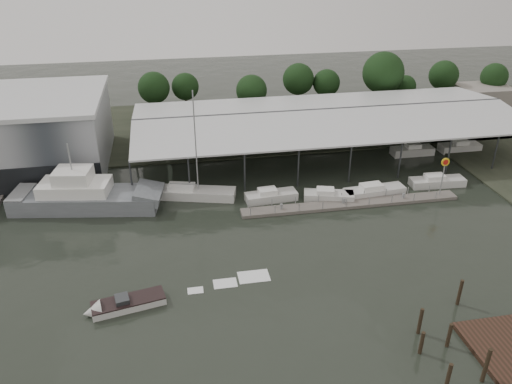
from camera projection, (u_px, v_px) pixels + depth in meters
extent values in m
plane|color=#222820|center=(246.00, 263.00, 51.69)|extent=(200.00, 200.00, 0.00)
cube|color=#34382A|center=(208.00, 127.00, 88.42)|extent=(140.00, 30.00, 0.30)
cube|color=#94989E|center=(19.00, 134.00, 71.21)|extent=(24.00, 20.00, 10.00)
cube|color=black|center=(5.00, 184.00, 63.78)|extent=(24.00, 0.30, 4.00)
cube|color=silver|center=(11.00, 99.00, 68.84)|extent=(24.50, 20.50, 0.60)
cube|color=#323537|center=(326.00, 109.00, 75.83)|extent=(58.00, 0.40, 0.30)
cylinder|color=#323537|center=(131.00, 180.00, 62.97)|extent=(0.24, 0.24, 5.50)
cylinder|color=#323537|center=(137.00, 121.00, 83.11)|extent=(0.24, 0.24, 5.50)
cylinder|color=#323537|center=(456.00, 103.00, 92.36)|extent=(0.24, 0.24, 5.50)
cube|color=slate|center=(351.00, 204.00, 62.75)|extent=(28.00, 2.00, 0.40)
cylinder|color=gray|center=(251.00, 212.00, 59.61)|extent=(0.10, 0.10, 1.20)
cylinder|color=gray|center=(443.00, 188.00, 65.33)|extent=(0.10, 0.10, 1.20)
cube|color=gray|center=(344.00, 201.00, 62.36)|extent=(0.30, 0.30, 0.70)
cylinder|color=gray|center=(442.00, 180.00, 63.61)|extent=(0.16, 0.16, 5.00)
cylinder|color=yellow|center=(445.00, 162.00, 62.47)|extent=(1.10, 0.12, 1.10)
cylinder|color=red|center=(446.00, 162.00, 62.41)|extent=(0.70, 0.05, 0.70)
cube|color=gray|center=(483.00, 96.00, 98.95)|extent=(10.00, 8.00, 4.00)
cube|color=slate|center=(86.00, 201.00, 61.95)|extent=(18.36, 7.90, 2.40)
cube|color=slate|center=(148.00, 193.00, 61.64)|extent=(4.12, 5.42, 1.84)
cube|color=white|center=(75.00, 188.00, 61.12)|extent=(8.92, 5.54, 1.80)
cube|color=white|center=(73.00, 176.00, 60.34)|extent=(4.79, 4.29, 1.61)
cylinder|color=gray|center=(70.00, 157.00, 59.25)|extent=(0.18, 0.18, 3.50)
cube|color=gray|center=(21.00, 192.00, 61.21)|extent=(2.89, 5.22, 0.15)
cube|color=silver|center=(195.00, 194.00, 64.52)|extent=(10.86, 5.24, 1.40)
cube|color=white|center=(181.00, 187.00, 64.24)|extent=(3.73, 2.61, 0.80)
cylinder|color=gray|center=(196.00, 143.00, 61.24)|extent=(0.16, 0.16, 13.13)
cylinder|color=gray|center=(183.00, 184.00, 63.98)|extent=(3.41, 1.02, 0.12)
cube|color=silver|center=(129.00, 304.00, 45.45)|extent=(6.80, 3.25, 0.90)
cone|color=silver|center=(92.00, 312.00, 44.40)|extent=(1.96, 2.28, 2.00)
cube|color=black|center=(128.00, 300.00, 45.27)|extent=(6.81, 3.31, 0.12)
cube|color=#323537|center=(122.00, 299.00, 44.98)|extent=(1.45, 1.61, 0.50)
cube|color=white|center=(195.00, 290.00, 47.66)|extent=(2.30, 1.50, 0.04)
cube|color=white|center=(225.00, 283.00, 48.65)|extent=(3.10, 2.00, 0.04)
cube|color=white|center=(254.00, 276.00, 49.63)|extent=(3.90, 2.50, 0.04)
cube|color=silver|center=(271.00, 197.00, 63.86)|extent=(6.77, 2.76, 1.10)
cube|color=white|center=(267.00, 191.00, 63.42)|extent=(2.44, 1.80, 0.70)
cube|color=silver|center=(329.00, 196.00, 63.90)|extent=(6.67, 3.75, 1.10)
cube|color=white|center=(325.00, 191.00, 63.45)|extent=(2.55, 2.12, 0.70)
cube|color=silver|center=(374.00, 192.00, 65.08)|extent=(8.26, 2.88, 1.10)
cube|color=white|center=(371.00, 187.00, 64.63)|extent=(2.96, 1.84, 0.70)
cube|color=silver|center=(437.00, 182.00, 67.62)|extent=(7.49, 2.53, 1.10)
cube|color=white|center=(435.00, 177.00, 67.18)|extent=(2.66, 1.72, 0.70)
cylinder|color=#2E2317|center=(449.00, 338.00, 40.81)|extent=(0.32, 0.32, 2.95)
cylinder|color=#2E2317|center=(485.00, 368.00, 37.37)|extent=(0.32, 0.32, 3.82)
cylinder|color=#2E2317|center=(421.00, 346.00, 40.16)|extent=(0.32, 0.32, 2.79)
cylinder|color=#2E2317|center=(420.00, 324.00, 42.11)|extent=(0.32, 0.32, 3.22)
cylinder|color=#2E2317|center=(459.00, 295.00, 45.44)|extent=(0.32, 0.32, 3.31)
cylinder|color=#2E2317|center=(448.00, 379.00, 36.96)|extent=(0.32, 0.32, 3.04)
cylinder|color=black|center=(156.00, 107.00, 92.22)|extent=(0.50, 0.50, 4.11)
sphere|color=#1D3A17|center=(154.00, 88.00, 90.53)|extent=(5.75, 5.75, 5.75)
cylinder|color=black|center=(186.00, 103.00, 95.16)|extent=(0.50, 0.50, 3.64)
sphere|color=#1D3A17|center=(185.00, 87.00, 93.67)|extent=(5.10, 5.10, 5.10)
cylinder|color=black|center=(252.00, 110.00, 91.20)|extent=(0.50, 0.50, 3.98)
sphere|color=#1D3A17|center=(251.00, 90.00, 89.57)|extent=(5.58, 5.58, 5.58)
cylinder|color=black|center=(298.00, 99.00, 96.89)|extent=(0.50, 0.50, 4.27)
sphere|color=#1D3A17|center=(298.00, 79.00, 95.14)|extent=(5.97, 5.97, 5.97)
cylinder|color=black|center=(325.00, 100.00, 97.21)|extent=(0.50, 0.50, 3.70)
sphere|color=#1D3A17|center=(326.00, 83.00, 95.69)|extent=(5.18, 5.18, 5.18)
cylinder|color=black|center=(380.00, 99.00, 94.87)|extent=(0.50, 0.50, 5.48)
sphere|color=#1D3A17|center=(383.00, 73.00, 92.62)|extent=(7.68, 7.68, 7.68)
cylinder|color=black|center=(403.00, 100.00, 98.31)|extent=(0.50, 0.50, 3.03)
sphere|color=#1D3A17|center=(405.00, 86.00, 97.06)|extent=(4.25, 4.25, 4.25)
cylinder|color=black|center=(441.00, 94.00, 100.37)|extent=(0.50, 0.50, 4.11)
sphere|color=#1D3A17|center=(444.00, 75.00, 98.68)|extent=(5.75, 5.75, 5.75)
cylinder|color=black|center=(491.00, 93.00, 101.17)|extent=(0.50, 0.50, 3.78)
sphere|color=#1D3A17|center=(494.00, 77.00, 99.63)|extent=(5.29, 5.29, 5.29)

